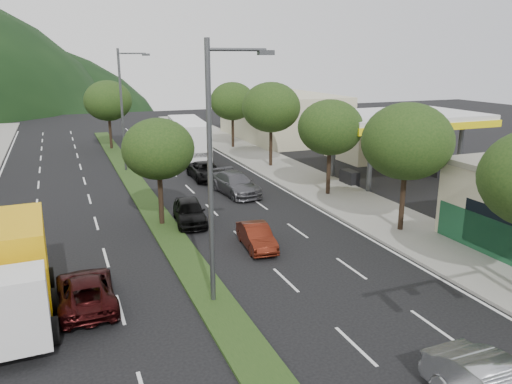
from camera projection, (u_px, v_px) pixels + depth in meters
name	position (u px, v px, depth m)	size (l,w,h in m)	color
sidewalk_right	(302.00, 178.00, 39.39)	(5.00, 90.00, 0.15)	gray
median	(135.00, 184.00, 37.60)	(1.60, 56.00, 0.12)	#1A3212
gas_canopy	(398.00, 121.00, 37.83)	(12.20, 8.20, 5.25)	silver
bldg_right_far	(282.00, 116.00, 58.25)	(10.00, 16.00, 5.20)	beige
tree_r_b	(407.00, 141.00, 26.26)	(4.80, 4.80, 6.94)	black
tree_r_c	(330.00, 128.00, 33.50)	(4.40, 4.40, 6.48)	black
tree_r_d	(271.00, 107.00, 42.34)	(5.00, 5.00, 7.17)	black
tree_r_e	(232.00, 101.00, 51.38)	(4.60, 4.60, 6.71)	black
tree_med_near	(158.00, 149.00, 27.49)	(4.00, 4.00, 6.02)	black
tree_med_far	(108.00, 101.00, 50.63)	(4.80, 4.80, 6.94)	black
streetlight_near	(215.00, 163.00, 18.30)	(2.60, 0.25, 10.00)	#47494C
streetlight_mid	(124.00, 104.00, 40.70)	(2.60, 0.25, 10.00)	#47494C
suv_maroon	(86.00, 291.00, 19.23)	(2.11, 4.58, 1.27)	black
car_queue_a	(190.00, 211.00, 28.80)	(1.69, 4.20, 1.43)	black
car_queue_b	(236.00, 184.00, 34.92)	(2.10, 5.16, 1.50)	#504F54
car_queue_c	(256.00, 236.00, 25.13)	(1.27, 3.64, 1.20)	#551A0E
car_queue_d	(206.00, 171.00, 39.17)	(2.22, 4.80, 1.34)	black
box_truck	(12.00, 275.00, 18.27)	(2.92, 7.07, 3.45)	silver
motorhome	(189.00, 139.00, 46.45)	(3.87, 9.81, 3.67)	white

